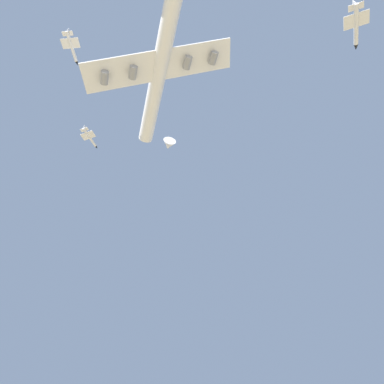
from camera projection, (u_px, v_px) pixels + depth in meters
carrier_jet at (159, 66)px, 133.62m from camera, size 62.89×61.91×24.14m
chase_jet_lead at (72, 47)px, 149.53m from camera, size 12.33×13.30×4.00m
chase_jet_right_wing at (90, 137)px, 194.97m from camera, size 9.60×14.87×4.00m
chase_jet_trailing at (356, 25)px, 109.76m from camera, size 10.06×14.65×4.00m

